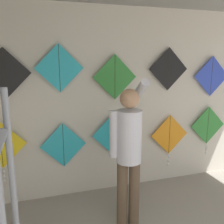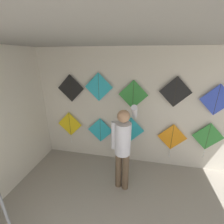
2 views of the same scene
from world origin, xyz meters
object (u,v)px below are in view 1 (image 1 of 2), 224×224
Objects in this scene: shopkeeper at (128,146)px; kite_2 at (113,134)px; kite_8 at (168,69)px; kite_6 at (59,68)px; kite_9 at (212,76)px; kite_1 at (63,145)px; kite_3 at (169,137)px; kite_4 at (208,127)px; kite_7 at (115,77)px; kite_5 at (4,73)px; kite_0 at (1,147)px.

shopkeeper is 0.86m from kite_2.
kite_8 is at bearing 53.27° from shopkeeper.
kite_2 is at bearing 180.00° from kite_8.
kite_6 reaches higher than kite_9.
kite_3 is at bearing -0.02° from kite_1.
kite_7 is at bearing 179.98° from kite_4.
kite_1 is 0.76× the size of kite_3.
kite_6 is (0.70, 0.00, 0.06)m from kite_5.
kite_4 reaches higher than kite_0.
kite_0 is at bearing -179.97° from kite_7.
kite_6 is 1.00× the size of kite_8.
shopkeeper is at bearing -141.04° from kite_3.
kite_2 is 1.00× the size of kite_9.
kite_1 is at bearing 179.98° from kite_4.
kite_5 is at bearing 179.99° from kite_4.
kite_0 is 1.60m from kite_2.
kite_9 reaches higher than kite_3.
kite_5 is 1.00× the size of kite_9.
kite_3 is 1.00× the size of kite_4.
kite_4 is at bearing -5.26° from kite_9.
shopkeeper is at bearing -95.22° from kite_2.
kite_4 is 1.31× the size of kite_5.
kite_4 is (0.74, 0.00, 0.10)m from kite_3.
kite_5 is (-2.45, 0.00, 1.09)m from kite_3.
kite_3 is 1.31× the size of kite_6.
kite_4 is 1.31× the size of kite_7.
kite_1 is at bearing 180.00° from kite_9.
kite_6 reaches higher than kite_8.
kite_8 is 0.82m from kite_9.
kite_2 is 1.00× the size of kite_8.
kite_5 is 1.00× the size of kite_7.
kite_1 is at bearing 140.98° from shopkeeper.
kite_3 is at bearing -179.94° from kite_9.
kite_2 is (0.08, 0.85, -0.12)m from shopkeeper.
kite_0 reaches higher than kite_3.
kite_9 is at bearing 174.74° from kite_4.
kite_4 is 1.31× the size of kite_9.
kite_1 is 1.11m from kite_6.
kite_4 is 1.31× the size of kite_6.
shopkeeper reaches higher than kite_1.
kite_1 is 0.76× the size of kite_4.
kite_8 is (1.66, 0.00, 1.07)m from kite_1.
kite_2 is (1.60, 0.00, 0.03)m from kite_0.
kite_4 is at bearing -0.02° from kite_7.
kite_1 is 1.00× the size of kite_2.
kite_4 is (1.80, 0.85, -0.15)m from shopkeeper.
kite_3 is 2.68m from kite_5.
kite_0 is 1.00× the size of kite_3.
kite_5 is at bearing 180.00° from kite_1.
kite_2 is 0.76× the size of kite_3.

